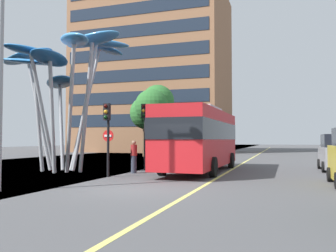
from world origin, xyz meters
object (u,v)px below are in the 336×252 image
object	(u,v)px
red_bus	(200,136)
traffic_light_kerb_near	(107,124)
pedestrian	(134,157)
leaf_sculpture	(66,62)
traffic_light_kerb_far	(144,122)
street_lamp	(8,46)
traffic_light_island_mid	(174,131)
no_entry_sign	(108,144)

from	to	relation	value
red_bus	traffic_light_kerb_near	size ratio (longest dim) A/B	2.77
red_bus	pedestrian	size ratio (longest dim) A/B	5.61
leaf_sculpture	pedestrian	bearing A→B (deg)	-1.50
traffic_light_kerb_far	street_lamp	xyz separation A→B (m)	(-1.29, -9.37, 2.20)
traffic_light_kerb_near	street_lamp	bearing A→B (deg)	-101.37
red_bus	pedestrian	xyz separation A→B (m)	(-3.12, -1.88, -1.08)
traffic_light_island_mid	pedestrian	bearing A→B (deg)	-86.54
red_bus	no_entry_sign	size ratio (longest dim) A/B	4.26
leaf_sculpture	no_entry_sign	world-z (taller)	leaf_sculpture
red_bus	no_entry_sign	world-z (taller)	red_bus
traffic_light_island_mid	street_lamp	world-z (taller)	street_lamp
traffic_light_kerb_far	no_entry_sign	xyz separation A→B (m)	(-0.89, -2.76, -1.26)
no_entry_sign	traffic_light_kerb_far	bearing A→B (deg)	72.23
traffic_light_kerb_far	red_bus	bearing A→B (deg)	-0.53
red_bus	traffic_light_island_mid	xyz separation A→B (m)	(-3.67, 7.16, 0.51)
no_entry_sign	traffic_light_kerb_near	bearing A→B (deg)	-64.16
street_lamp	no_entry_sign	world-z (taller)	street_lamp
traffic_light_island_mid	no_entry_sign	size ratio (longest dim) A/B	1.49
traffic_light_kerb_near	no_entry_sign	xyz separation A→B (m)	(-0.66, 1.35, -1.01)
red_bus	leaf_sculpture	size ratio (longest dim) A/B	1.08
traffic_light_kerb_near	no_entry_sign	world-z (taller)	traffic_light_kerb_near
street_lamp	traffic_light_kerb_far	bearing A→B (deg)	82.18
no_entry_sign	street_lamp	bearing A→B (deg)	-93.47
traffic_light_kerb_near	traffic_light_island_mid	world-z (taller)	traffic_light_kerb_near
leaf_sculpture	pedestrian	size ratio (longest dim) A/B	5.19
red_bus	no_entry_sign	bearing A→B (deg)	-146.85
street_lamp	pedestrian	size ratio (longest dim) A/B	4.58
traffic_light_island_mid	traffic_light_kerb_far	bearing A→B (deg)	-87.03
street_lamp	pedestrian	xyz separation A→B (m)	(1.46, 7.46, -4.11)
traffic_light_kerb_near	street_lamp	distance (m)	5.89
traffic_light_kerb_far	pedestrian	bearing A→B (deg)	-84.71
leaf_sculpture	no_entry_sign	distance (m)	5.78
no_entry_sign	traffic_light_island_mid	bearing A→B (deg)	87.02
leaf_sculpture	traffic_light_kerb_far	distance (m)	5.66
leaf_sculpture	traffic_light_kerb_far	world-z (taller)	leaf_sculpture
red_bus	leaf_sculpture	world-z (taller)	leaf_sculpture
leaf_sculpture	street_lamp	bearing A→B (deg)	-69.40
traffic_light_island_mid	traffic_light_kerb_near	bearing A→B (deg)	-89.28
pedestrian	no_entry_sign	size ratio (longest dim) A/B	0.76
pedestrian	red_bus	bearing A→B (deg)	31.08
leaf_sculpture	red_bus	bearing A→B (deg)	13.39
traffic_light_kerb_far	traffic_light_island_mid	world-z (taller)	traffic_light_kerb_far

